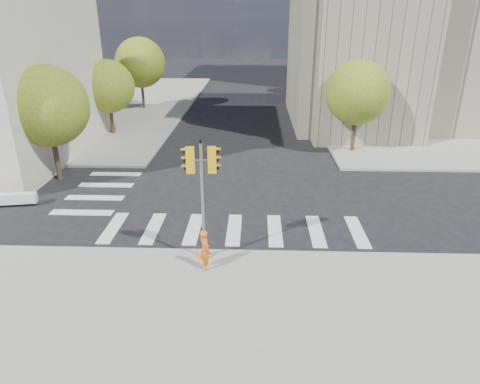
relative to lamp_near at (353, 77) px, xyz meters
name	(u,v)px	position (x,y,z in m)	size (l,w,h in m)	color
ground	(238,211)	(-8.00, -14.00, -4.58)	(160.00, 160.00, 0.00)	black
sidewalk_far_right	(442,107)	(12.00, 12.00, -4.50)	(28.00, 40.00, 0.15)	gray
sidewalk_far_left	(60,104)	(-28.00, 12.00, -4.50)	(28.00, 40.00, 0.15)	gray
civic_building	(437,35)	(7.59, 5.12, 2.68)	(26.00, 16.00, 19.39)	gray
tree_lw_near	(48,106)	(-18.50, -10.00, -0.38)	(4.40, 4.40, 6.41)	#382616
tree_lw_mid	(108,86)	(-18.50, 0.00, -0.82)	(4.00, 4.00, 5.77)	#382616
tree_lw_far	(140,63)	(-18.50, 10.00, -0.04)	(4.80, 4.80, 6.95)	#382616
tree_re_near	(358,93)	(-0.50, -4.00, -0.53)	(4.20, 4.20, 6.16)	#382616
tree_re_mid	(329,68)	(-0.50, 8.00, -0.23)	(4.60, 4.60, 6.66)	#382616
tree_re_far	(313,61)	(-0.50, 20.00, -0.71)	(4.00, 4.00, 5.88)	#382616
lamp_near	(353,77)	(0.00, 0.00, 0.00)	(0.35, 0.18, 8.11)	black
lamp_far	(325,59)	(0.00, 14.00, 0.00)	(0.35, 0.18, 8.11)	black
traffic_signal	(203,211)	(-9.11, -18.60, -2.46)	(1.07, 0.56, 4.63)	#DDA30B
photographer	(205,250)	(-8.98, -19.38, -3.65)	(0.57, 0.37, 1.56)	orange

